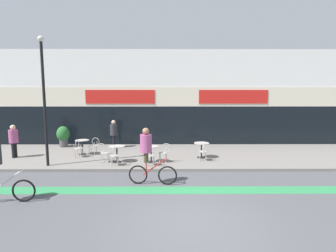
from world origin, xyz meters
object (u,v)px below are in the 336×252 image
cafe_chair_0_side (94,145)px  cafe_chair_0_near (78,147)px  cafe_chair_1_side (103,151)px  bistro_table_1 (117,151)px  bistro_table_3 (202,147)px  cafe_chair_2_near (150,154)px  planter_pot (63,135)px  pedestrian_far_end (14,138)px  bistro_table_0 (82,144)px  cyclist_1 (148,153)px  bistro_table_2 (151,151)px  lamp_post (44,93)px  cafe_chair_2_side (164,151)px  cafe_chair_3_near (203,150)px  pedestrian_near_end (114,131)px  cafe_chair_1_near (114,154)px

cafe_chair_0_side → cafe_chair_0_near: bearing=52.7°
cafe_chair_0_near → cafe_chair_0_side: bearing=-41.6°
cafe_chair_1_side → bistro_table_1: bearing=0.7°
bistro_table_3 → cafe_chair_2_near: cafe_chair_2_near is taller
bistro_table_3 → planter_pot: size_ratio=0.61×
cafe_chair_0_side → pedestrian_far_end: bearing=17.9°
bistro_table_0 → cyclist_1: cyclist_1 is taller
cafe_chair_1_side → planter_pot: (-3.28, 3.61, 0.18)m
bistro_table_1 → bistro_table_2: 1.60m
bistro_table_0 → bistro_table_1: bearing=-36.8°
lamp_post → pedestrian_far_end: (-2.34, 1.49, -2.24)m
bistro_table_0 → bistro_table_2: bistro_table_0 is taller
bistro_table_0 → lamp_post: 3.53m
cafe_chair_0_side → cafe_chair_2_side: size_ratio=1.00×
planter_pot → cafe_chair_3_near: bearing=-23.1°
pedestrian_far_end → pedestrian_near_end: bearing=36.1°
planter_pot → pedestrian_near_end: bearing=-4.6°
bistro_table_3 → pedestrian_far_end: (-9.39, 0.10, 0.44)m
cafe_chair_2_side → cafe_chair_3_near: size_ratio=1.00×
cafe_chair_1_near → cafe_chair_1_side: 0.89m
cafe_chair_0_near → cafe_chair_2_side: size_ratio=1.00×
cafe_chair_0_near → lamp_post: lamp_post is taller
cafe_chair_3_near → pedestrian_far_end: size_ratio=0.55×
planter_pot → cafe_chair_1_side: bearing=-47.8°
bistro_table_3 → planter_pot: 8.44m
cafe_chair_0_near → cafe_chair_2_near: size_ratio=1.00×
bistro_table_3 → planter_pot: planter_pot is taller
cafe_chair_1_side → pedestrian_far_end: 4.81m
bistro_table_0 → cafe_chair_1_side: bearing=-46.7°
cafe_chair_2_near → cafe_chair_2_side: (0.63, 0.62, 0.00)m
planter_pot → cyclist_1: cyclist_1 is taller
cafe_chair_0_side → cafe_chair_2_near: (3.10, -2.21, 0.00)m
cafe_chair_1_side → pedestrian_far_end: bearing=169.5°
bistro_table_0 → lamp_post: (-0.86, -2.14, 2.67)m
bistro_table_3 → cafe_chair_1_side: size_ratio=0.84×
bistro_table_0 → cafe_chair_1_near: bearing=-46.1°
cafe_chair_0_side → pedestrian_near_end: pedestrian_near_end is taller
lamp_post → cyclist_1: (4.63, -2.12, -2.15)m
cafe_chair_0_side → cafe_chair_2_near: same height
bistro_table_0 → bistro_table_1: same height
cafe_chair_1_side → cafe_chair_2_near: size_ratio=1.00×
bistro_table_3 → cafe_chair_1_near: 4.32m
bistro_table_2 → bistro_table_3: bearing=18.9°
bistro_table_2 → pedestrian_near_end: pedestrian_near_end is taller
planter_pot → cyclist_1: size_ratio=0.60×
pedestrian_far_end → planter_pot: bearing=69.9°
bistro_table_0 → bistro_table_1: size_ratio=1.00×
cafe_chair_0_side → cafe_chair_2_side: same height
bistro_table_0 → bistro_table_3: size_ratio=1.02×
bistro_table_2 → cafe_chair_0_side: cafe_chair_0_side is taller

